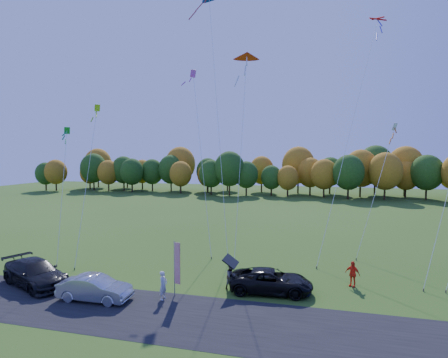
% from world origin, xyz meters
% --- Properties ---
extents(ground, '(160.00, 160.00, 0.00)m').
position_xyz_m(ground, '(0.00, 0.00, 0.00)').
color(ground, '#2B4F14').
extents(asphalt_strip, '(90.00, 6.00, 0.01)m').
position_xyz_m(asphalt_strip, '(0.00, -4.00, 0.01)').
color(asphalt_strip, black).
rests_on(asphalt_strip, ground).
extents(tree_line, '(116.00, 12.00, 10.00)m').
position_xyz_m(tree_line, '(0.00, 55.00, 0.00)').
color(tree_line, '#1E4711').
rests_on(tree_line, ground).
extents(black_suv, '(5.57, 2.87, 1.50)m').
position_xyz_m(black_suv, '(4.49, 0.73, 0.75)').
color(black_suv, black).
rests_on(black_suv, ground).
extents(silver_sedan, '(4.61, 1.73, 1.50)m').
position_xyz_m(silver_sedan, '(-5.94, -3.17, 0.75)').
color(silver_sedan, '#ABACB0').
rests_on(silver_sedan, ground).
extents(dark_truck_a, '(6.38, 4.51, 1.72)m').
position_xyz_m(dark_truck_a, '(-11.40, -2.00, 0.86)').
color(dark_truck_a, black).
rests_on(dark_truck_a, ground).
extents(person_tailgate_a, '(0.50, 0.69, 1.77)m').
position_xyz_m(person_tailgate_a, '(-1.89, -2.02, 0.89)').
color(person_tailgate_a, silver).
rests_on(person_tailgate_a, ground).
extents(person_tailgate_b, '(1.02, 1.04, 1.69)m').
position_xyz_m(person_tailgate_b, '(1.83, 0.68, 0.84)').
color(person_tailgate_b, gray).
rests_on(person_tailgate_b, ground).
extents(person_east, '(1.10, 0.88, 1.75)m').
position_xyz_m(person_east, '(9.77, 3.08, 0.87)').
color(person_east, red).
rests_on(person_east, ground).
extents(feather_flag, '(0.46, 0.17, 3.55)m').
position_xyz_m(feather_flag, '(-1.26, -1.35, 2.16)').
color(feather_flag, '#999999').
rests_on(feather_flag, ground).
extents(kite_delta_blue, '(5.96, 10.65, 27.68)m').
position_xyz_m(kite_delta_blue, '(-1.84, 10.59, 13.37)').
color(kite_delta_blue, '#4C3F33').
rests_on(kite_delta_blue, ground).
extents(kite_parafoil_orange, '(7.94, 14.12, 24.18)m').
position_xyz_m(kite_parafoil_orange, '(10.54, 13.06, 11.89)').
color(kite_parafoil_orange, '#4C3F33').
rests_on(kite_parafoil_orange, ground).
extents(kite_delta_red, '(2.65, 9.14, 20.15)m').
position_xyz_m(kite_delta_red, '(0.79, 9.42, 11.06)').
color(kite_delta_red, '#4C3F33').
rests_on(kite_delta_red, ground).
extents(kite_diamond_yellow, '(2.54, 7.04, 14.05)m').
position_xyz_m(kite_diamond_yellow, '(-11.86, 4.63, 6.84)').
color(kite_diamond_yellow, '#4C3F33').
rests_on(kite_diamond_yellow, ground).
extents(kite_diamond_green, '(2.05, 4.18, 11.74)m').
position_xyz_m(kite_diamond_green, '(-13.53, 3.53, 5.74)').
color(kite_diamond_green, '#4C3F33').
rests_on(kite_diamond_green, ground).
extents(kite_diamond_white, '(4.41, 5.99, 12.33)m').
position_xyz_m(kite_diamond_white, '(12.68, 12.09, 5.95)').
color(kite_diamond_white, '#4C3F33').
rests_on(kite_diamond_white, ground).
extents(kite_diamond_pink, '(4.41, 6.97, 18.07)m').
position_xyz_m(kite_diamond_pink, '(-3.19, 9.91, 8.77)').
color(kite_diamond_pink, '#4C3F33').
rests_on(kite_diamond_pink, ground).
extents(kite_diamond_blue_low, '(3.49, 4.60, 9.12)m').
position_xyz_m(kite_diamond_blue_low, '(15.74, 5.34, 4.38)').
color(kite_diamond_blue_low, '#4C3F33').
rests_on(kite_diamond_blue_low, ground).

